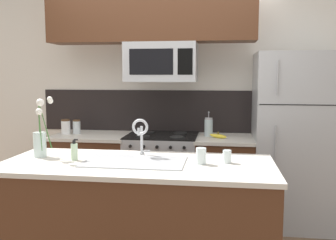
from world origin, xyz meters
TOP-DOWN VIEW (x-y plane):
  - rear_partition at (0.30, 1.28)m, footprint 5.20×0.10m
  - splash_band at (0.00, 1.22)m, footprint 2.96×0.01m
  - back_counter_left at (-0.78, 0.90)m, footprint 0.83×0.65m
  - back_counter_right at (0.67, 0.90)m, footprint 0.62×0.65m
  - stove_range at (0.00, 0.90)m, footprint 0.76×0.64m
  - microwave at (0.00, 0.88)m, footprint 0.74×0.40m
  - upper_cabinet_band at (-0.11, 0.85)m, footprint 2.15×0.34m
  - refrigerator at (1.41, 0.92)m, footprint 0.87×0.74m
  - storage_jar_tall at (-1.08, 0.88)m, footprint 0.10×0.10m
  - storage_jar_medium at (-0.97, 0.92)m, footprint 0.08×0.08m
  - banana_bunch at (0.60, 0.84)m, footprint 0.19×0.12m
  - french_press at (0.50, 0.96)m, footprint 0.09×0.09m
  - island_counter at (0.01, -0.35)m, footprint 2.05×0.86m
  - kitchen_sink at (-0.01, -0.35)m, footprint 0.76×0.44m
  - sink_faucet at (-0.01, -0.13)m, footprint 0.14×0.14m
  - dish_soap_bottle at (-0.49, -0.35)m, footprint 0.06×0.05m
  - drinking_glass at (0.49, -0.34)m, footprint 0.08×0.08m
  - spare_glass at (0.68, -0.27)m, footprint 0.06×0.06m
  - flower_vase at (-0.79, -0.27)m, footprint 0.15×0.16m

SIDE VIEW (x-z plane):
  - island_counter at x=0.01m, z-range 0.00..0.91m
  - back_counter_left at x=-0.78m, z-range 0.00..0.91m
  - back_counter_right at x=0.67m, z-range 0.00..0.91m
  - stove_range at x=0.00m, z-range 0.00..0.93m
  - kitchen_sink at x=-0.01m, z-range 0.76..0.92m
  - refrigerator at x=1.41m, z-range 0.00..1.79m
  - banana_bunch at x=0.60m, z-range 0.89..0.97m
  - spare_glass at x=0.68m, z-range 0.91..1.01m
  - drinking_glass at x=0.49m, z-range 0.91..1.03m
  - dish_soap_bottle at x=-0.49m, z-range 0.90..1.06m
  - storage_jar_medium at x=-0.97m, z-range 0.91..1.07m
  - storage_jar_tall at x=-1.08m, z-range 0.91..1.07m
  - french_press at x=0.50m, z-range 0.88..1.14m
  - flower_vase at x=-0.79m, z-range 0.82..1.31m
  - sink_faucet at x=-0.01m, z-range 0.95..1.26m
  - splash_band at x=0.00m, z-range 0.91..1.39m
  - rear_partition at x=0.30m, z-range 0.00..2.60m
  - microwave at x=0.00m, z-range 1.49..1.90m
  - upper_cabinet_band at x=-0.11m, z-range 1.90..2.50m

